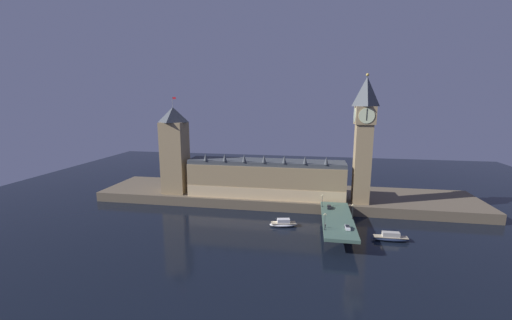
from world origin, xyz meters
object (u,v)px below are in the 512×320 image
object	(u,v)px
car_northbound_lead	(329,207)
street_lamp_near	(325,220)
boat_downstream	(391,238)
pedestrian_near_rail	(325,226)
clock_tower	(364,136)
street_lamp_mid	(353,210)
victoria_tower	(175,150)
car_southbound_lead	(347,227)
street_lamp_far	(322,199)
boat_upstream	(283,224)

from	to	relation	value
car_northbound_lead	street_lamp_near	size ratio (longest dim) A/B	0.65
street_lamp_near	boat_downstream	distance (m)	32.00
pedestrian_near_rail	boat_downstream	xyz separation A→B (m)	(28.13, 8.14, -6.75)
clock_tower	street_lamp_mid	xyz separation A→B (m)	(-7.71, -30.70, -29.75)
victoria_tower	car_southbound_lead	xyz separation A→B (m)	(94.98, -45.50, -22.88)
clock_tower	pedestrian_near_rail	size ratio (longest dim) A/B	37.05
clock_tower	car_northbound_lead	world-z (taller)	clock_tower
street_lamp_far	boat_upstream	size ratio (longest dim) A/B	0.45
street_lamp_near	car_northbound_lead	bearing A→B (deg)	82.97
car_southbound_lead	boat_upstream	xyz separation A→B (m)	(-27.72, 15.99, -6.60)
street_lamp_far	street_lamp_near	bearing A→B (deg)	-90.00
street_lamp_far	street_lamp_mid	bearing A→B (deg)	-49.09
car_northbound_lead	boat_downstream	xyz separation A→B (m)	(25.14, -17.23, -6.51)
victoria_tower	boat_downstream	distance (m)	123.74
car_northbound_lead	victoria_tower	bearing A→B (deg)	167.05
clock_tower	boat_downstream	xyz separation A→B (m)	(8.06, -35.18, -39.81)
street_lamp_mid	boat_downstream	size ratio (longest dim) A/B	0.43
car_southbound_lead	street_lamp_near	distance (m)	10.38
car_southbound_lead	street_lamp_mid	xyz separation A→B (m)	(3.39, 12.29, 3.54)
car_northbound_lead	pedestrian_near_rail	xyz separation A→B (m)	(-2.99, -25.37, 0.24)
street_lamp_far	car_southbound_lead	bearing A→B (deg)	-70.87
clock_tower	street_lamp_mid	size ratio (longest dim) A/B	9.90
victoria_tower	pedestrian_near_rail	xyz separation A→B (m)	(86.01, -45.83, -22.64)
car_northbound_lead	street_lamp_near	distance (m)	27.93
boat_downstream	street_lamp_near	bearing A→B (deg)	-160.26
victoria_tower	street_lamp_far	xyz separation A→B (m)	(85.61, -18.49, -19.66)
car_northbound_lead	street_lamp_mid	world-z (taller)	street_lamp_mid
car_northbound_lead	boat_upstream	distance (m)	24.45
victoria_tower	car_southbound_lead	world-z (taller)	victoria_tower
boat_downstream	street_lamp_far	bearing A→B (deg)	146.06
clock_tower	pedestrian_near_rail	bearing A→B (deg)	-114.86
street_lamp_mid	victoria_tower	bearing A→B (deg)	161.35
clock_tower	pedestrian_near_rail	distance (m)	58.07
street_lamp_near	street_lamp_mid	xyz separation A→B (m)	(12.76, 14.72, -0.20)
clock_tower	street_lamp_mid	world-z (taller)	clock_tower
boat_downstream	pedestrian_near_rail	bearing A→B (deg)	-163.86
pedestrian_near_rail	street_lamp_mid	xyz separation A→B (m)	(12.36, 12.62, 3.30)
pedestrian_near_rail	street_lamp_far	bearing A→B (deg)	90.84
boat_downstream	clock_tower	bearing A→B (deg)	102.91
street_lamp_mid	boat_upstream	distance (m)	32.93
street_lamp_near	boat_upstream	xyz separation A→B (m)	(-18.35, 18.42, -10.34)
street_lamp_far	boat_downstream	distance (m)	35.74
clock_tower	victoria_tower	distance (m)	106.62
clock_tower	car_northbound_lead	xyz separation A→B (m)	(-17.08, -17.95, -33.29)
car_southbound_lead	street_lamp_near	size ratio (longest dim) A/B	0.63
pedestrian_near_rail	street_lamp_mid	size ratio (longest dim) A/B	0.27
car_southbound_lead	street_lamp_far	distance (m)	28.77
clock_tower	boat_downstream	distance (m)	53.73
boat_upstream	street_lamp_near	bearing A→B (deg)	-45.11
victoria_tower	boat_upstream	bearing A→B (deg)	-23.69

